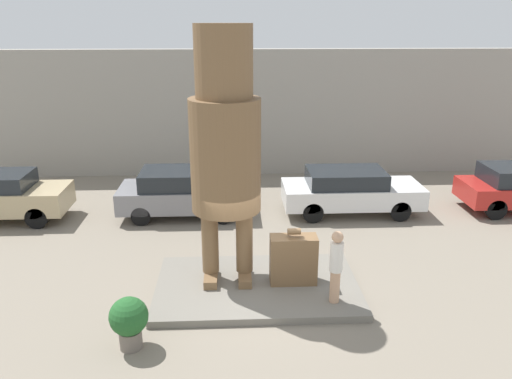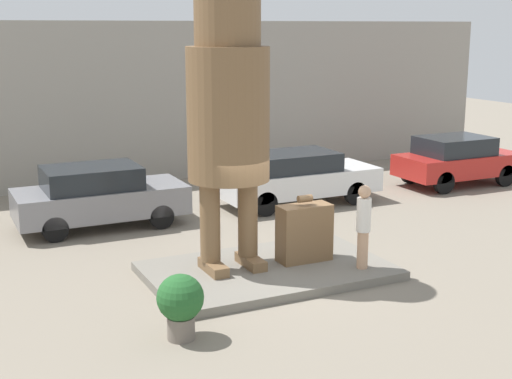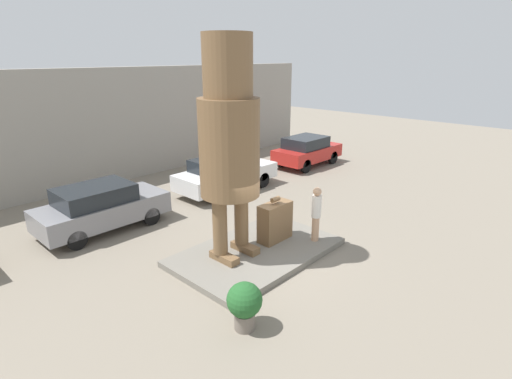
{
  "view_description": "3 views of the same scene",
  "coord_description": "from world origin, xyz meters",
  "px_view_note": "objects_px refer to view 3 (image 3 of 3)",
  "views": [
    {
      "loc": [
        -0.56,
        -10.96,
        6.39
      ],
      "look_at": [
        -0.03,
        0.08,
        2.62
      ],
      "focal_mm": 35.0,
      "sensor_mm": 36.0,
      "label": 1
    },
    {
      "loc": [
        -6.36,
        -12.68,
        5.12
      ],
      "look_at": [
        -0.26,
        0.02,
        1.87
      ],
      "focal_mm": 50.0,
      "sensor_mm": 36.0,
      "label": 2
    },
    {
      "loc": [
        -7.95,
        -7.45,
        5.78
      ],
      "look_at": [
        -0.19,
        -0.15,
        2.18
      ],
      "focal_mm": 28.0,
      "sensor_mm": 36.0,
      "label": 3
    }
  ],
  "objects_px": {
    "parked_car_grey": "(101,207)",
    "parked_car_red": "(307,150)",
    "giant_suitcase": "(275,222)",
    "parked_car_white": "(226,173)",
    "tourist": "(316,212)",
    "statue_figure": "(229,134)",
    "planter_pot": "(244,303)"
  },
  "relations": [
    {
      "from": "giant_suitcase",
      "to": "tourist",
      "type": "relative_size",
      "value": 0.82
    },
    {
      "from": "giant_suitcase",
      "to": "tourist",
      "type": "bearing_deg",
      "value": -48.36
    },
    {
      "from": "giant_suitcase",
      "to": "parked_car_white",
      "type": "height_order",
      "value": "giant_suitcase"
    },
    {
      "from": "parked_car_grey",
      "to": "parked_car_white",
      "type": "relative_size",
      "value": 0.91
    },
    {
      "from": "tourist",
      "to": "parked_car_grey",
      "type": "height_order",
      "value": "tourist"
    },
    {
      "from": "giant_suitcase",
      "to": "tourist",
      "type": "distance_m",
      "value": 1.33
    },
    {
      "from": "statue_figure",
      "to": "planter_pot",
      "type": "height_order",
      "value": "statue_figure"
    },
    {
      "from": "tourist",
      "to": "planter_pot",
      "type": "bearing_deg",
      "value": -164.2
    },
    {
      "from": "tourist",
      "to": "parked_car_white",
      "type": "height_order",
      "value": "tourist"
    },
    {
      "from": "giant_suitcase",
      "to": "parked_car_red",
      "type": "xyz_separation_m",
      "value": [
        8.57,
        5.05,
        0.05
      ]
    },
    {
      "from": "parked_car_red",
      "to": "parked_car_grey",
      "type": "bearing_deg",
      "value": 179.62
    },
    {
      "from": "parked_car_grey",
      "to": "parked_car_red",
      "type": "bearing_deg",
      "value": -0.38
    },
    {
      "from": "statue_figure",
      "to": "parked_car_white",
      "type": "height_order",
      "value": "statue_figure"
    },
    {
      "from": "tourist",
      "to": "planter_pot",
      "type": "relative_size",
      "value": 1.56
    },
    {
      "from": "parked_car_grey",
      "to": "parked_car_white",
      "type": "xyz_separation_m",
      "value": [
        5.77,
        -0.05,
        -0.01
      ]
    },
    {
      "from": "parked_car_grey",
      "to": "parked_car_red",
      "type": "xyz_separation_m",
      "value": [
        11.76,
        -0.08,
        0.01
      ]
    },
    {
      "from": "parked_car_grey",
      "to": "parked_car_red",
      "type": "height_order",
      "value": "parked_car_grey"
    },
    {
      "from": "statue_figure",
      "to": "giant_suitcase",
      "type": "distance_m",
      "value": 3.4
    },
    {
      "from": "planter_pot",
      "to": "statue_figure",
      "type": "bearing_deg",
      "value": 51.72
    },
    {
      "from": "parked_car_grey",
      "to": "planter_pot",
      "type": "relative_size",
      "value": 3.83
    },
    {
      "from": "tourist",
      "to": "parked_car_white",
      "type": "relative_size",
      "value": 0.37
    },
    {
      "from": "parked_car_red",
      "to": "tourist",
      "type": "bearing_deg",
      "value": -142.1
    },
    {
      "from": "parked_car_grey",
      "to": "parked_car_white",
      "type": "bearing_deg",
      "value": -0.46
    },
    {
      "from": "parked_car_white",
      "to": "planter_pot",
      "type": "height_order",
      "value": "parked_car_white"
    },
    {
      "from": "parked_car_white",
      "to": "parked_car_grey",
      "type": "bearing_deg",
      "value": 179.54
    },
    {
      "from": "giant_suitcase",
      "to": "parked_car_red",
      "type": "distance_m",
      "value": 9.94
    },
    {
      "from": "statue_figure",
      "to": "giant_suitcase",
      "type": "relative_size",
      "value": 4.25
    },
    {
      "from": "tourist",
      "to": "parked_car_grey",
      "type": "bearing_deg",
      "value": 123.62
    },
    {
      "from": "parked_car_grey",
      "to": "planter_pot",
      "type": "bearing_deg",
      "value": -93.13
    },
    {
      "from": "giant_suitcase",
      "to": "parked_car_white",
      "type": "distance_m",
      "value": 5.7
    },
    {
      "from": "parked_car_white",
      "to": "parked_car_red",
      "type": "xyz_separation_m",
      "value": [
        5.99,
        -0.03,
        0.02
      ]
    },
    {
      "from": "tourist",
      "to": "parked_car_white",
      "type": "xyz_separation_m",
      "value": [
        1.72,
        6.04,
        -0.32
      ]
    }
  ]
}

